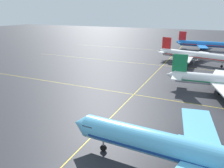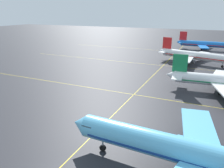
{
  "view_description": "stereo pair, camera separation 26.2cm",
  "coord_description": "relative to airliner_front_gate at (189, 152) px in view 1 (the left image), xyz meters",
  "views": [
    {
      "loc": [
        19.64,
        -20.8,
        24.0
      ],
      "look_at": [
        -4.21,
        31.82,
        4.75
      ],
      "focal_mm": 35.41,
      "sensor_mm": 36.0,
      "label": 1
    },
    {
      "loc": [
        19.88,
        -20.69,
        24.0
      ],
      "look_at": [
        -4.21,
        31.82,
        4.75
      ],
      "focal_mm": 35.41,
      "sensor_mm": 36.0,
      "label": 2
    }
  ],
  "objects": [
    {
      "name": "taxiway_markings",
      "position": [
        -18.59,
        49.67,
        -4.28
      ],
      "size": [
        143.89,
        177.75,
        0.01
      ],
      "color": "yellow",
      "rests_on": "ground"
    },
    {
      "name": "airliner_front_gate",
      "position": [
        0.0,
        0.0,
        0.0
      ],
      "size": [
        40.31,
        34.8,
        12.55
      ],
      "color": "#5BB7E5",
      "rests_on": "ground"
    },
    {
      "name": "airliner_far_left_stand",
      "position": [
        -3.81,
        122.93,
        -0.48
      ],
      "size": [
        35.74,
        30.94,
        11.15
      ],
      "color": "blue",
      "rests_on": "ground"
    },
    {
      "name": "airliner_third_row",
      "position": [
        -6.6,
        80.33,
        -0.41
      ],
      "size": [
        36.14,
        30.75,
        11.35
      ],
      "color": "white",
      "rests_on": "ground"
    }
  ]
}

